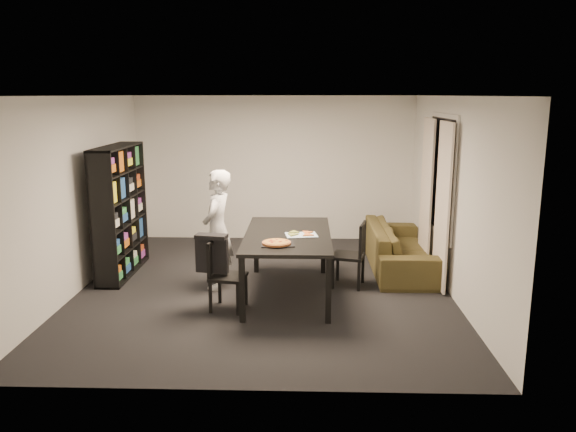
{
  "coord_description": "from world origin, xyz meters",
  "views": [
    {
      "loc": [
        0.56,
        -7.35,
        2.62
      ],
      "look_at": [
        0.33,
        -0.14,
        1.05
      ],
      "focal_mm": 35.0,
      "sensor_mm": 36.0,
      "label": 1
    }
  ],
  "objects_px": {
    "baking_tray": "(277,244)",
    "sofa": "(400,247)",
    "bookshelf": "(120,211)",
    "chair_right": "(355,250)",
    "dining_table": "(288,239)",
    "pepperoni_pizza": "(277,243)",
    "chair_left": "(221,270)",
    "person": "(217,230)"
  },
  "relations": [
    {
      "from": "dining_table",
      "to": "person",
      "type": "distance_m",
      "value": 1.01
    },
    {
      "from": "chair_right",
      "to": "person",
      "type": "relative_size",
      "value": 0.56
    },
    {
      "from": "chair_left",
      "to": "sofa",
      "type": "relative_size",
      "value": 0.39
    },
    {
      "from": "pepperoni_pizza",
      "to": "sofa",
      "type": "distance_m",
      "value": 2.58
    },
    {
      "from": "baking_tray",
      "to": "sofa",
      "type": "xyz_separation_m",
      "value": [
        1.79,
        1.75,
        -0.51
      ]
    },
    {
      "from": "bookshelf",
      "to": "person",
      "type": "bearing_deg",
      "value": -20.57
    },
    {
      "from": "chair_right",
      "to": "pepperoni_pizza",
      "type": "distance_m",
      "value": 1.42
    },
    {
      "from": "chair_right",
      "to": "sofa",
      "type": "xyz_separation_m",
      "value": [
        0.77,
        0.86,
        -0.19
      ]
    },
    {
      "from": "chair_left",
      "to": "chair_right",
      "type": "relative_size",
      "value": 0.97
    },
    {
      "from": "sofa",
      "to": "bookshelf",
      "type": "bearing_deg",
      "value": 95.12
    },
    {
      "from": "baking_tray",
      "to": "sofa",
      "type": "height_order",
      "value": "baking_tray"
    },
    {
      "from": "dining_table",
      "to": "baking_tray",
      "type": "relative_size",
      "value": 5.01
    },
    {
      "from": "person",
      "to": "chair_left",
      "type": "bearing_deg",
      "value": 21.33
    },
    {
      "from": "chair_right",
      "to": "sofa",
      "type": "distance_m",
      "value": 1.17
    },
    {
      "from": "dining_table",
      "to": "chair_right",
      "type": "bearing_deg",
      "value": 21.24
    },
    {
      "from": "pepperoni_pizza",
      "to": "dining_table",
      "type": "bearing_deg",
      "value": 78.17
    },
    {
      "from": "chair_right",
      "to": "person",
      "type": "distance_m",
      "value": 1.9
    },
    {
      "from": "chair_left",
      "to": "baking_tray",
      "type": "relative_size",
      "value": 2.19
    },
    {
      "from": "person",
      "to": "baking_tray",
      "type": "relative_size",
      "value": 4.09
    },
    {
      "from": "chair_left",
      "to": "sofa",
      "type": "bearing_deg",
      "value": -44.74
    },
    {
      "from": "dining_table",
      "to": "sofa",
      "type": "relative_size",
      "value": 0.88
    },
    {
      "from": "chair_right",
      "to": "pepperoni_pizza",
      "type": "xyz_separation_m",
      "value": [
        -1.03,
        -0.92,
        0.34
      ]
    },
    {
      "from": "dining_table",
      "to": "baking_tray",
      "type": "distance_m",
      "value": 0.55
    },
    {
      "from": "bookshelf",
      "to": "baking_tray",
      "type": "height_order",
      "value": "bookshelf"
    },
    {
      "from": "bookshelf",
      "to": "pepperoni_pizza",
      "type": "relative_size",
      "value": 5.43
    },
    {
      "from": "bookshelf",
      "to": "chair_left",
      "type": "xyz_separation_m",
      "value": [
        1.69,
        -1.37,
        -0.45
      ]
    },
    {
      "from": "bookshelf",
      "to": "pepperoni_pizza",
      "type": "bearing_deg",
      "value": -30.62
    },
    {
      "from": "chair_right",
      "to": "chair_left",
      "type": "bearing_deg",
      "value": -48.54
    },
    {
      "from": "bookshelf",
      "to": "baking_tray",
      "type": "bearing_deg",
      "value": -30.02
    },
    {
      "from": "chair_left",
      "to": "baking_tray",
      "type": "height_order",
      "value": "chair_left"
    },
    {
      "from": "bookshelf",
      "to": "chair_right",
      "type": "bearing_deg",
      "value": -8.12
    },
    {
      "from": "baking_tray",
      "to": "dining_table",
      "type": "bearing_deg",
      "value": 78.6
    },
    {
      "from": "person",
      "to": "bookshelf",
      "type": "bearing_deg",
      "value": -100.97
    },
    {
      "from": "person",
      "to": "sofa",
      "type": "height_order",
      "value": "person"
    },
    {
      "from": "bookshelf",
      "to": "sofa",
      "type": "xyz_separation_m",
      "value": [
        4.16,
        0.37,
        -0.62
      ]
    },
    {
      "from": "baking_tray",
      "to": "pepperoni_pizza",
      "type": "distance_m",
      "value": 0.04
    },
    {
      "from": "chair_left",
      "to": "sofa",
      "type": "distance_m",
      "value": 3.03
    },
    {
      "from": "dining_table",
      "to": "baking_tray",
      "type": "height_order",
      "value": "baking_tray"
    },
    {
      "from": "bookshelf",
      "to": "sofa",
      "type": "distance_m",
      "value": 4.23
    },
    {
      "from": "chair_right",
      "to": "sofa",
      "type": "bearing_deg",
      "value": 152.43
    },
    {
      "from": "chair_right",
      "to": "bookshelf",
      "type": "bearing_deg",
      "value": -83.93
    },
    {
      "from": "bookshelf",
      "to": "dining_table",
      "type": "height_order",
      "value": "bookshelf"
    }
  ]
}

